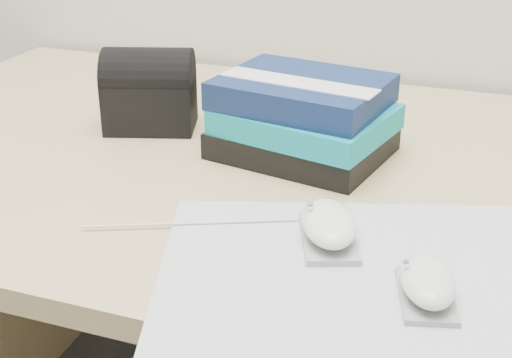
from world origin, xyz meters
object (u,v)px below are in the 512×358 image
(pouch, at_px, (150,90))
(mouse_front, at_px, (427,283))
(mouse_rear, at_px, (329,226))
(book_stack, at_px, (303,118))
(desk, at_px, (363,291))

(pouch, bearing_deg, mouse_front, -35.25)
(pouch, bearing_deg, mouse_rear, -36.08)
(book_stack, relative_size, pouch, 1.67)
(book_stack, xyz_separation_m, pouch, (-0.25, 0.02, 0.01))
(desk, relative_size, mouse_front, 15.60)
(desk, height_order, book_stack, book_stack)
(mouse_rear, distance_m, mouse_front, 0.14)
(desk, distance_m, mouse_front, 0.44)
(desk, xyz_separation_m, mouse_rear, (0.00, -0.27, 0.26))
(book_stack, height_order, pouch, pouch)
(book_stack, bearing_deg, mouse_rear, -67.11)
(desk, distance_m, pouch, 0.45)
(desk, bearing_deg, mouse_rear, -89.25)
(mouse_front, xyz_separation_m, book_stack, (-0.21, 0.31, 0.03))
(desk, bearing_deg, book_stack, -158.68)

